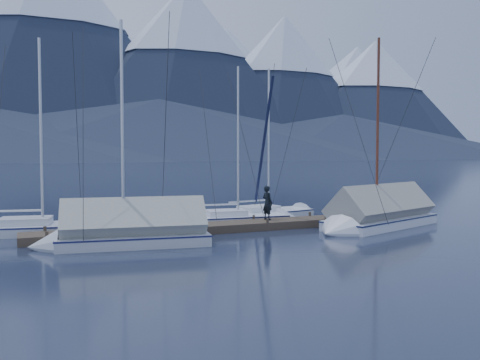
# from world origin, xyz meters

# --- Properties ---
(ground) EXTENTS (1000.00, 1000.00, 0.00)m
(ground) POSITION_xyz_m (0.00, 0.00, 0.00)
(ground) COLOR black
(ground) RESTS_ON ground
(mountain_range) EXTENTS (877.00, 584.00, 150.50)m
(mountain_range) POSITION_xyz_m (4.12, 370.45, 58.65)
(mountain_range) COLOR #475675
(mountain_range) RESTS_ON ground
(dock) EXTENTS (18.00, 1.50, 0.54)m
(dock) POSITION_xyz_m (0.00, 2.00, 0.11)
(dock) COLOR #382D23
(dock) RESTS_ON ground
(mooring_posts) EXTENTS (15.12, 1.52, 0.35)m
(mooring_posts) POSITION_xyz_m (-0.50, 2.00, 0.35)
(mooring_posts) COLOR #382D23
(mooring_posts) RESTS_ON ground
(sailboat_open_left) EXTENTS (6.96, 3.26, 8.90)m
(sailboat_open_left) POSITION_xyz_m (-7.55, 4.10, 0.16)
(sailboat_open_left) COLOR silver
(sailboat_open_left) RESTS_ON ground
(sailboat_open_mid) EXTENTS (6.36, 2.67, 8.25)m
(sailboat_open_mid) POSITION_xyz_m (1.20, 3.94, 0.14)
(sailboat_open_mid) COLOR silver
(sailboat_open_mid) RESTS_ON ground
(sailboat_open_right) EXTENTS (6.65, 3.19, 8.48)m
(sailboat_open_right) POSITION_xyz_m (3.43, 5.23, 0.15)
(sailboat_open_right) COLOR silver
(sailboat_open_right) RESTS_ON ground
(sailboat_covered_near) EXTENTS (7.59, 4.41, 9.45)m
(sailboat_covered_near) POSITION_xyz_m (5.77, 0.06, 0.47)
(sailboat_covered_near) COLOR white
(sailboat_covered_near) RESTS_ON ground
(sailboat_covered_far) EXTENTS (6.57, 2.97, 8.91)m
(sailboat_covered_far) POSITION_xyz_m (-5.58, 0.09, 0.44)
(sailboat_covered_far) COLOR #B8BCC5
(sailboat_covered_far) RESTS_ON ground
(person) EXTENTS (0.51, 0.65, 1.55)m
(person) POSITION_xyz_m (1.47, 2.25, 1.12)
(person) COLOR black
(person) RESTS_ON dock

